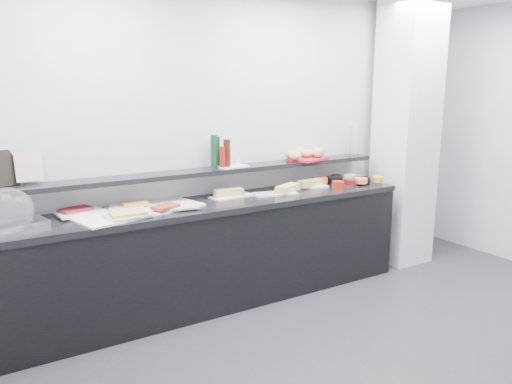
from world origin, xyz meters
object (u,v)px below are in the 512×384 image
cloche_base (11,225)px  carafe (355,140)px  condiment_tray (232,166)px  bread_tray (307,159)px  sandwich_plate_mid (275,194)px

cloche_base → carafe: bearing=-11.2°
condiment_tray → carafe: (1.47, 0.03, 0.14)m
cloche_base → bread_tray: bearing=-11.3°
cloche_base → carafe: (3.29, 0.17, 0.38)m
sandwich_plate_mid → carafe: 1.23m
sandwich_plate_mid → condiment_tray: bearing=161.2°
cloche_base → condiment_tray: condiment_tray is taller
cloche_base → condiment_tray: (1.81, 0.14, 0.24)m
cloche_base → condiment_tray: size_ratio=1.59×
sandwich_plate_mid → condiment_tray: size_ratio=1.47×
sandwich_plate_mid → cloche_base: bearing=-169.2°
cloche_base → sandwich_plate_mid: 2.14m
sandwich_plate_mid → bread_tray: 0.60m
condiment_tray → carafe: 1.48m
bread_tray → condiment_tray: bearing=160.3°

